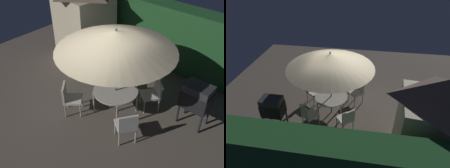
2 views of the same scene
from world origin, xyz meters
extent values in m
plane|color=brown|center=(0.00, 0.00, 0.00)|extent=(11.00, 11.00, 0.00)
cube|color=#1E4C23|center=(0.00, 3.50, 1.04)|extent=(5.56, 0.71, 2.08)
cube|color=#C6B793|center=(-2.43, 2.10, 1.10)|extent=(1.81, 1.66, 2.21)
cube|color=gray|center=(-2.36, 2.86, 0.86)|extent=(0.70, 0.10, 1.72)
cylinder|color=#B2ADA3|center=(0.48, 0.42, 0.73)|extent=(1.17, 1.17, 0.04)
cylinder|color=gray|center=(0.07, 0.01, 0.35)|extent=(0.05, 0.05, 0.71)
cylinder|color=gray|center=(0.88, 0.01, 0.35)|extent=(0.05, 0.05, 0.71)
cylinder|color=gray|center=(0.07, 0.83, 0.35)|extent=(0.05, 0.05, 0.71)
cylinder|color=gray|center=(0.88, 0.83, 0.35)|extent=(0.05, 0.05, 0.71)
cylinder|color=#4C4C51|center=(0.48, 0.42, 1.21)|extent=(0.04, 0.04, 2.41)
cone|color=beige|center=(0.48, 0.42, 2.17)|extent=(2.89, 2.89, 0.49)
sphere|color=#4C4C51|center=(0.48, 0.42, 2.44)|extent=(0.06, 0.06, 0.06)
cube|color=black|center=(2.22, 1.43, 0.78)|extent=(0.70, 0.50, 0.45)
cube|color=#2B2B2E|center=(2.22, 1.43, 1.10)|extent=(0.67, 0.48, 0.20)
cylinder|color=#262628|center=(1.91, 1.22, 0.28)|extent=(0.06, 0.06, 0.55)
cylinder|color=#262628|center=(2.53, 1.22, 0.28)|extent=(0.06, 0.06, 0.55)
cylinder|color=#262628|center=(1.91, 1.64, 0.28)|extent=(0.06, 0.06, 0.55)
cylinder|color=#262628|center=(2.53, 1.64, 0.28)|extent=(0.06, 0.06, 0.55)
cube|color=silver|center=(-0.36, -0.33, 0.45)|extent=(0.65, 0.65, 0.06)
cube|color=silver|center=(-0.52, -0.47, 0.68)|extent=(0.34, 0.38, 0.45)
cylinder|color=#AFABA3|center=(-0.64, -0.32, 0.23)|extent=(0.04, 0.04, 0.45)
cylinder|color=#AFABA3|center=(-0.38, -0.61, 0.23)|extent=(0.04, 0.04, 0.45)
cylinder|color=#AFABA3|center=(-0.35, -0.05, 0.23)|extent=(0.04, 0.04, 0.45)
cylinder|color=#AFABA3|center=(-0.08, -0.35, 0.23)|extent=(0.04, 0.04, 0.45)
cube|color=silver|center=(1.28, -0.14, 0.45)|extent=(0.64, 0.64, 0.06)
cube|color=silver|center=(1.45, -0.26, 0.68)|extent=(0.30, 0.41, 0.45)
cylinder|color=#AFABA3|center=(1.33, -0.42, 0.23)|extent=(0.04, 0.04, 0.45)
cylinder|color=#AFABA3|center=(1.56, -0.09, 0.23)|extent=(0.04, 0.04, 0.45)
cylinder|color=#AFABA3|center=(1.00, -0.19, 0.23)|extent=(0.04, 0.04, 0.45)
cylinder|color=#AFABA3|center=(1.23, 0.14, 0.23)|extent=(0.04, 0.04, 0.45)
cube|color=silver|center=(1.06, 1.17, 0.45)|extent=(0.65, 0.65, 0.06)
cube|color=silver|center=(1.18, 1.34, 0.68)|extent=(0.39, 0.32, 0.45)
cylinder|color=#AFABA3|center=(1.34, 1.21, 0.23)|extent=(0.04, 0.04, 0.45)
cylinder|color=#AFABA3|center=(1.02, 1.45, 0.23)|extent=(0.04, 0.04, 0.45)
cylinder|color=#AFABA3|center=(1.09, 0.89, 0.23)|extent=(0.04, 0.04, 0.45)
cylinder|color=#AFABA3|center=(0.77, 1.14, 0.23)|extent=(0.04, 0.04, 0.45)
cube|color=silver|center=(-0.12, 1.17, 0.45)|extent=(0.65, 0.65, 0.06)
cube|color=silver|center=(-0.25, 1.34, 0.68)|extent=(0.39, 0.33, 0.45)
cylinder|color=#AFABA3|center=(-0.09, 1.45, 0.23)|extent=(0.04, 0.04, 0.45)
cylinder|color=#AFABA3|center=(-0.40, 1.20, 0.23)|extent=(0.04, 0.04, 0.45)
cylinder|color=#AFABA3|center=(0.16, 1.14, 0.23)|extent=(0.04, 0.04, 0.45)
cylinder|color=#AFABA3|center=(-0.15, 0.89, 0.23)|extent=(0.04, 0.04, 0.45)
camera|label=1|loc=(4.04, -3.70, 4.97)|focal=42.79mm
camera|label=2|loc=(-0.64, 5.88, 4.99)|focal=31.28mm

